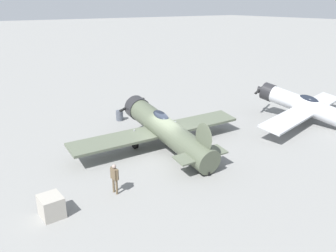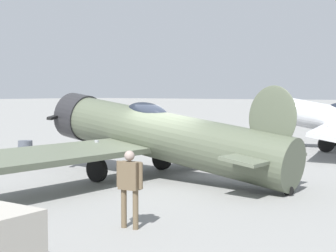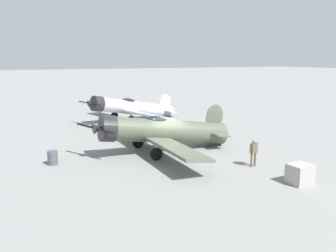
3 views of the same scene
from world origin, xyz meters
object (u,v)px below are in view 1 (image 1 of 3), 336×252
Objects in this scene: equipment_crate at (51,206)px; fuel_drum at (120,115)px; ground_crew_mechanic at (115,176)px; airplane_foreground at (164,129)px; airplane_mid_apron at (313,109)px.

fuel_drum is at bearing -129.72° from equipment_crate.
ground_crew_mechanic is 12.22m from fuel_drum.
fuel_drum is (-9.13, -10.99, -0.09)m from equipment_crate.
airplane_foreground is 7.31m from fuel_drum.
airplane_mid_apron is 16.12m from fuel_drum.
airplane_mid_apron is 15.08× the size of fuel_drum.
airplane_foreground is 10.68× the size of equipment_crate.
airplane_foreground is 7.70× the size of ground_crew_mechanic.
airplane_mid_apron is 10.87× the size of equipment_crate.
equipment_crate is at bearing 50.28° from fuel_drum.
airplane_foreground is 14.81× the size of fuel_drum.
equipment_crate is at bearing 176.27° from ground_crew_mechanic.
equipment_crate reaches higher than fuel_drum.
airplane_mid_apron reaches higher than fuel_drum.
fuel_drum is at bearing 38.44° from airplane_mid_apron.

